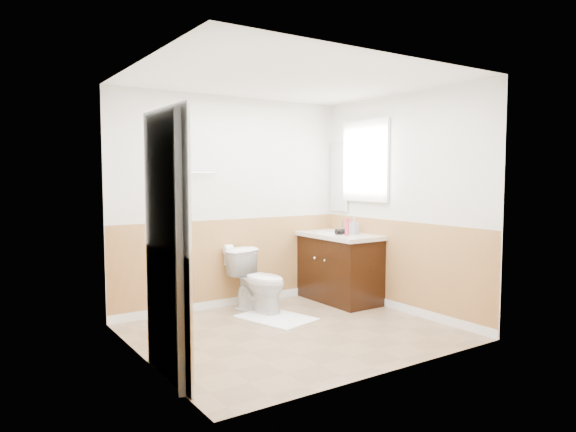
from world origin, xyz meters
TOP-DOWN VIEW (x-y plane):
  - floor at (0.00, 0.00)m, footprint 3.00×3.00m
  - ceiling at (0.00, 0.00)m, footprint 3.00×3.00m
  - wall_back at (0.00, 1.30)m, footprint 3.00×0.00m
  - wall_front at (0.00, -1.30)m, footprint 3.00×0.00m
  - wall_left at (-1.50, 0.00)m, footprint 0.00×3.00m
  - wall_right at (1.50, 0.00)m, footprint 0.00×3.00m
  - wainscot_back at (0.00, 1.29)m, footprint 3.00×0.00m
  - wainscot_front at (0.00, -1.29)m, footprint 3.00×0.00m
  - wainscot_left at (-1.49, 0.00)m, footprint 0.00×2.60m
  - wainscot_right at (1.49, 0.00)m, footprint 0.00×2.60m
  - toilet at (0.10, 0.86)m, footprint 0.58×0.79m
  - bath_mat at (0.10, 0.50)m, footprint 0.74×0.92m
  - vanity_cabinet at (1.21, 0.77)m, footprint 0.55×1.10m
  - vanity_knob_left at (0.91, 0.67)m, footprint 0.03×0.03m
  - vanity_knob_right at (0.91, 0.87)m, footprint 0.03×0.03m
  - countertop at (1.20, 0.77)m, footprint 0.60×1.15m
  - sink_basin at (1.21, 0.92)m, footprint 0.36×0.36m
  - faucet at (1.39, 0.92)m, footprint 0.02×0.02m
  - lotion_bottle at (1.11, 0.50)m, footprint 0.05×0.05m
  - soap_dispenser at (1.33, 0.63)m, footprint 0.11×0.11m
  - hair_dryer_body at (1.16, 0.68)m, footprint 0.14×0.07m
  - hair_dryer_handle at (1.13, 0.63)m, footprint 0.03×0.03m
  - mirror_panel at (1.48, 1.10)m, footprint 0.02×0.35m
  - window_frame at (1.47, 0.59)m, footprint 0.04×0.80m
  - window_glass at (1.49, 0.59)m, footprint 0.01×0.70m
  - door at (-1.40, -0.45)m, footprint 0.29×0.78m
  - door_frame at (-1.48, -0.45)m, footprint 0.02×0.92m
  - door_knob at (-1.34, -0.12)m, footprint 0.06×0.06m
  - towel_bar at (-0.55, 1.25)m, footprint 0.62×0.02m
  - tp_holder_bar at (-0.10, 1.23)m, footprint 0.14×0.02m
  - tp_roll at (-0.10, 1.23)m, footprint 0.10×0.11m
  - tp_sheet at (-0.10, 1.23)m, footprint 0.10×0.01m

SIDE VIEW (x-z plane):
  - floor at x=0.00m, z-range 0.00..0.00m
  - bath_mat at x=0.10m, z-range 0.00..0.02m
  - toilet at x=0.10m, z-range 0.00..0.72m
  - vanity_cabinet at x=1.21m, z-range 0.00..0.80m
  - wainscot_back at x=0.00m, z-range -1.00..2.00m
  - wainscot_front at x=0.00m, z-range -1.00..2.00m
  - wainscot_left at x=-1.49m, z-range -0.80..1.80m
  - wainscot_right at x=1.49m, z-range -0.80..1.80m
  - vanity_knob_left at x=0.91m, z-range 0.53..0.57m
  - vanity_knob_right at x=0.91m, z-range 0.53..0.57m
  - tp_sheet at x=-0.10m, z-range 0.51..0.67m
  - tp_holder_bar at x=-0.10m, z-range 0.69..0.71m
  - tp_roll at x=-0.10m, z-range 0.64..0.76m
  - countertop at x=1.20m, z-range 0.80..0.85m
  - hair_dryer_handle at x=1.13m, z-range 0.82..0.89m
  - sink_basin at x=1.21m, z-range 0.85..0.87m
  - hair_dryer_body at x=1.16m, z-range 0.85..0.92m
  - faucet at x=1.39m, z-range 0.85..0.99m
  - door_knob at x=-1.34m, z-range 0.92..0.98m
  - soap_dispenser at x=1.33m, z-range 0.85..1.06m
  - lotion_bottle at x=1.11m, z-range 0.85..1.07m
  - door at x=-1.40m, z-range 0.00..2.04m
  - door_frame at x=-1.48m, z-range -0.02..2.08m
  - wall_back at x=0.00m, z-range -0.25..2.75m
  - wall_front at x=0.00m, z-range -0.25..2.75m
  - wall_left at x=-1.50m, z-range -0.25..2.75m
  - wall_right at x=1.50m, z-range -0.25..2.75m
  - mirror_panel at x=1.48m, z-range 1.10..2.00m
  - towel_bar at x=-0.55m, z-range 1.59..1.61m
  - window_frame at x=1.47m, z-range 1.25..2.25m
  - window_glass at x=1.49m, z-range 1.30..2.20m
  - ceiling at x=0.00m, z-range 2.50..2.50m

